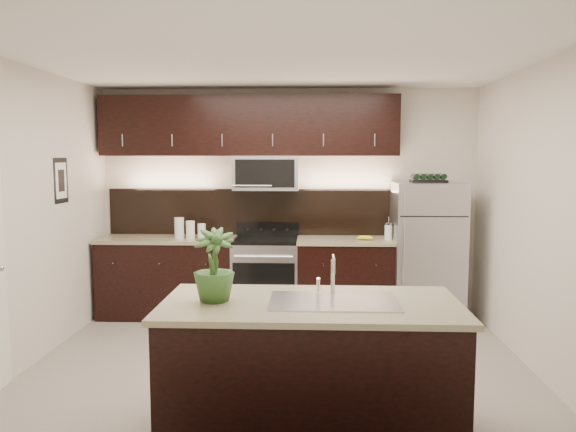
# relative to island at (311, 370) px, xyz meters

# --- Properties ---
(ground) EXTENTS (4.50, 4.50, 0.00)m
(ground) POSITION_rel_island_xyz_m (-0.29, 1.19, -0.47)
(ground) COLOR gray
(ground) RESTS_ON ground
(room_walls) EXTENTS (4.52, 4.02, 2.71)m
(room_walls) POSITION_rel_island_xyz_m (-0.40, 1.15, 1.22)
(room_walls) COLOR beige
(room_walls) RESTS_ON ground
(counter_run) EXTENTS (3.51, 0.65, 0.94)m
(counter_run) POSITION_rel_island_xyz_m (-0.75, 2.88, -0.00)
(counter_run) COLOR black
(counter_run) RESTS_ON ground
(upper_fixtures) EXTENTS (3.49, 0.40, 1.66)m
(upper_fixtures) POSITION_rel_island_xyz_m (-0.72, 3.03, 1.67)
(upper_fixtures) COLOR black
(upper_fixtures) RESTS_ON counter_run
(island) EXTENTS (1.96, 0.96, 0.94)m
(island) POSITION_rel_island_xyz_m (0.00, 0.00, 0.00)
(island) COLOR black
(island) RESTS_ON ground
(sink_faucet) EXTENTS (0.84, 0.50, 0.28)m
(sink_faucet) POSITION_rel_island_xyz_m (0.15, 0.01, 0.48)
(sink_faucet) COLOR silver
(sink_faucet) RESTS_ON island
(refrigerator) EXTENTS (0.77, 0.70, 1.60)m
(refrigerator) POSITION_rel_island_xyz_m (1.32, 2.82, 0.33)
(refrigerator) COLOR #B2B2B7
(refrigerator) RESTS_ON ground
(wine_rack) EXTENTS (0.40, 0.24, 0.10)m
(wine_rack) POSITION_rel_island_xyz_m (1.32, 2.82, 1.17)
(wine_rack) COLOR black
(wine_rack) RESTS_ON refrigerator
(plant) EXTENTS (0.31, 0.31, 0.48)m
(plant) POSITION_rel_island_xyz_m (-0.64, -0.01, 0.71)
(plant) COLOR #2F5722
(plant) RESTS_ON island
(canisters) EXTENTS (0.37, 0.11, 0.24)m
(canisters) POSITION_rel_island_xyz_m (-1.45, 2.83, 0.58)
(canisters) COLOR silver
(canisters) RESTS_ON counter_run
(french_press) EXTENTS (0.09, 0.09, 0.26)m
(french_press) POSITION_rel_island_xyz_m (0.88, 2.83, 0.56)
(french_press) COLOR silver
(french_press) RESTS_ON counter_run
(bananas) EXTENTS (0.19, 0.16, 0.05)m
(bananas) POSITION_rel_island_xyz_m (0.56, 2.80, 0.50)
(bananas) COLOR yellow
(bananas) RESTS_ON counter_run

